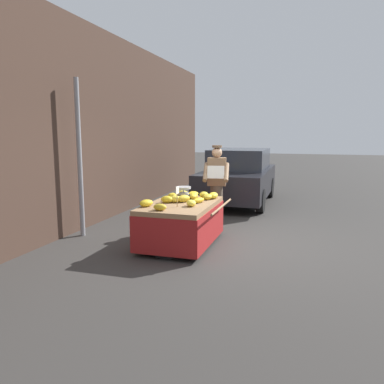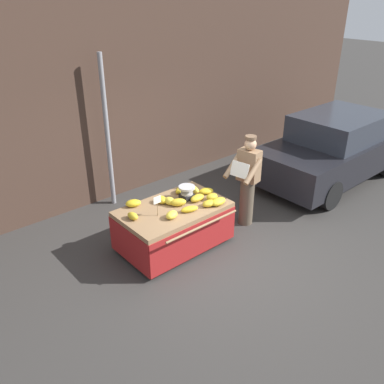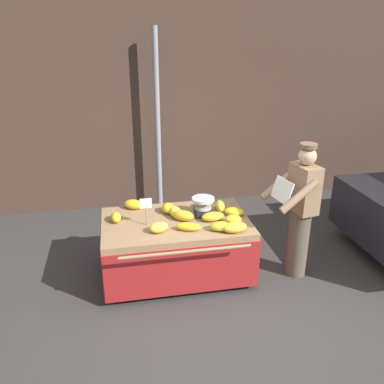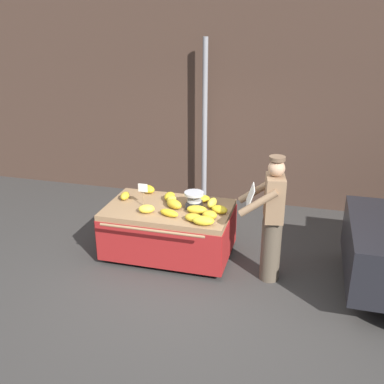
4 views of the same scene
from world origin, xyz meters
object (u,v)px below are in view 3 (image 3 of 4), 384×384
(banana_cart, at_px, (176,235))
(banana_bunch_8, at_px, (220,206))
(banana_bunch_10, at_px, (134,204))
(banana_bunch_5, at_px, (175,212))
(banana_bunch_3, at_px, (159,227))
(banana_bunch_6, at_px, (233,220))
(weighing_scale, at_px, (203,207))
(vendor_person, at_px, (300,211))
(banana_bunch_7, at_px, (203,204))
(banana_bunch_11, at_px, (235,227))
(banana_bunch_13, at_px, (213,217))
(price_sign, at_px, (146,206))
(banana_bunch_0, at_px, (220,226))
(banana_bunch_12, at_px, (168,208))
(banana_bunch_1, at_px, (188,227))
(banana_bunch_4, at_px, (116,217))
(banana_bunch_2, at_px, (183,215))
(banana_bunch_9, at_px, (234,212))
(street_pole, at_px, (158,125))

(banana_cart, distance_m, banana_bunch_8, 0.68)
(banana_bunch_8, distance_m, banana_bunch_10, 1.11)
(banana_bunch_5, height_order, banana_bunch_8, same)
(banana_bunch_5, bearing_deg, banana_bunch_3, -123.80)
(banana_bunch_10, bearing_deg, banana_bunch_6, -30.80)
(weighing_scale, height_order, vendor_person, vendor_person)
(banana_bunch_7, xyz_separation_m, banana_bunch_11, (0.20, -0.74, 0.01))
(banana_bunch_5, bearing_deg, banana_bunch_13, -25.66)
(banana_cart, xyz_separation_m, price_sign, (-0.36, -0.05, 0.45))
(banana_bunch_5, bearing_deg, banana_cart, -96.72)
(banana_bunch_0, height_order, banana_bunch_7, banana_bunch_0)
(banana_bunch_6, height_order, banana_bunch_12, banana_bunch_12)
(banana_bunch_1, height_order, banana_bunch_8, banana_bunch_8)
(banana_bunch_6, relative_size, banana_bunch_8, 0.84)
(banana_bunch_3, bearing_deg, banana_bunch_11, -11.06)
(banana_cart, bearing_deg, banana_bunch_12, 103.41)
(banana_bunch_8, xyz_separation_m, banana_bunch_11, (0.02, -0.59, -0.01))
(weighing_scale, bearing_deg, banana_bunch_11, -62.76)
(banana_cart, relative_size, vendor_person, 1.05)
(banana_bunch_11, bearing_deg, banana_bunch_12, 135.32)
(banana_bunch_4, xyz_separation_m, banana_bunch_7, (1.13, 0.20, -0.01))
(banana_bunch_7, xyz_separation_m, banana_bunch_13, (0.03, -0.41, 0.01))
(price_sign, relative_size, banana_bunch_0, 1.39)
(price_sign, xyz_separation_m, banana_bunch_2, (0.45, 0.04, -0.18))
(banana_bunch_0, height_order, banana_bunch_1, banana_bunch_0)
(weighing_scale, xyz_separation_m, banana_bunch_1, (-0.25, -0.36, -0.07))
(banana_bunch_3, height_order, banana_bunch_4, banana_bunch_3)
(price_sign, distance_m, banana_bunch_8, 1.00)
(banana_bunch_5, relative_size, vendor_person, 0.12)
(banana_bunch_0, bearing_deg, banana_bunch_8, 75.96)
(banana_bunch_12, xyz_separation_m, banana_bunch_13, (0.50, -0.34, -0.01))
(banana_bunch_9, bearing_deg, banana_cart, -179.41)
(banana_bunch_7, distance_m, banana_bunch_9, 0.45)
(banana_bunch_13, bearing_deg, street_pole, 100.91)
(street_pole, bearing_deg, banana_bunch_9, -70.70)
(banana_cart, relative_size, banana_bunch_13, 6.40)
(price_sign, xyz_separation_m, banana_bunch_9, (1.09, 0.06, -0.20))
(banana_bunch_13, relative_size, vendor_person, 0.16)
(banana_bunch_6, xyz_separation_m, banana_bunch_10, (-1.13, 0.68, 0.00))
(banana_cart, height_order, banana_bunch_6, banana_bunch_6)
(banana_bunch_10, distance_m, banana_bunch_11, 1.40)
(vendor_person, bearing_deg, banana_bunch_11, -170.43)
(banana_bunch_11, bearing_deg, banana_bunch_13, 117.90)
(banana_bunch_12, bearing_deg, banana_bunch_7, 8.69)
(weighing_scale, distance_m, banana_bunch_9, 0.40)
(banana_bunch_1, bearing_deg, banana_bunch_10, 128.36)
(price_sign, xyz_separation_m, banana_bunch_5, (0.37, 0.17, -0.18))
(banana_bunch_0, relative_size, banana_bunch_9, 0.99)
(banana_bunch_3, bearing_deg, banana_bunch_8, 27.10)
(banana_bunch_7, height_order, banana_bunch_11, banana_bunch_11)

